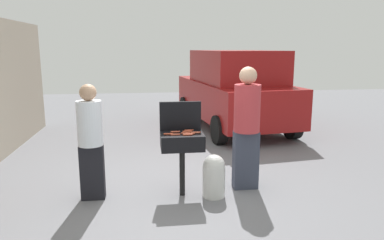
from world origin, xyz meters
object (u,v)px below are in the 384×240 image
at_px(person_right, 247,124).
at_px(parked_minivan, 234,89).
at_px(hot_dog_4, 175,132).
at_px(hot_dog_7, 187,132).
at_px(hot_dog_1, 189,130).
at_px(hot_dog_5, 190,134).
at_px(hot_dog_6, 176,135).
at_px(person_left, 91,138).
at_px(hot_dog_2, 168,134).
at_px(hot_dog_3, 196,133).
at_px(propane_tank, 214,175).
at_px(hot_dog_0, 188,135).
at_px(hot_dog_8, 186,133).
at_px(bbq_grill, 182,143).

xyz_separation_m(person_right, parked_minivan, (0.83, 4.13, 0.03)).
height_order(hot_dog_4, hot_dog_7, same).
xyz_separation_m(hot_dog_4, hot_dog_7, (0.17, -0.01, 0.00)).
bearing_deg(person_right, hot_dog_1, 17.05).
relative_size(hot_dog_5, hot_dog_6, 1.00).
xyz_separation_m(hot_dog_4, person_left, (-1.17, -0.03, -0.05)).
distance_m(hot_dog_4, hot_dog_7, 0.17).
relative_size(hot_dog_1, hot_dog_2, 1.00).
bearing_deg(hot_dog_3, propane_tank, -21.30).
relative_size(person_right, parked_minivan, 0.40).
height_order(hot_dog_0, hot_dog_8, same).
bearing_deg(hot_dog_0, bbq_grill, 117.34).
relative_size(hot_dog_4, hot_dog_6, 1.00).
bearing_deg(hot_dog_6, parked_minivan, 66.52).
bearing_deg(hot_dog_3, hot_dog_8, -169.97).
bearing_deg(hot_dog_7, hot_dog_1, 67.05).
bearing_deg(hot_dog_4, hot_dog_6, -93.43).
height_order(hot_dog_1, hot_dog_8, same).
relative_size(hot_dog_6, hot_dog_7, 1.00).
bearing_deg(hot_dog_2, person_left, 174.98).
distance_m(propane_tank, person_left, 1.79).
xyz_separation_m(hot_dog_8, parked_minivan, (1.76, 4.32, 0.10)).
relative_size(hot_dog_0, person_left, 0.08).
bearing_deg(hot_dog_2, hot_dog_7, 21.44).
bearing_deg(hot_dog_0, hot_dog_3, 40.72).
distance_m(hot_dog_0, hot_dog_8, 0.09).
bearing_deg(person_right, hot_dog_8, 27.40).
bearing_deg(parked_minivan, hot_dog_8, 60.46).
relative_size(hot_dog_0, hot_dog_4, 1.00).
bearing_deg(hot_dog_4, bbq_grill, -37.35).
height_order(hot_dog_6, hot_dog_7, same).
bearing_deg(person_right, person_left, 18.50).
height_order(hot_dog_2, hot_dog_3, same).
bearing_deg(hot_dog_7, hot_dog_0, -94.55).
bearing_deg(hot_dog_6, bbq_grill, 44.68).
bearing_deg(hot_dog_8, hot_dog_6, -158.67).
bearing_deg(hot_dog_5, hot_dog_8, 152.15).
xyz_separation_m(hot_dog_3, person_right, (0.78, 0.17, 0.07)).
distance_m(hot_dog_2, person_right, 1.19).
relative_size(hot_dog_0, hot_dog_2, 1.00).
relative_size(hot_dog_2, person_right, 0.07).
relative_size(hot_dog_8, person_right, 0.07).
xyz_separation_m(hot_dog_1, propane_tank, (0.33, -0.24, -0.60)).
bearing_deg(parked_minivan, propane_tank, 65.33).
height_order(hot_dog_8, propane_tank, hot_dog_8).
bearing_deg(hot_dog_1, person_right, 1.39).
xyz_separation_m(hot_dog_2, hot_dog_6, (0.09, -0.05, 0.00)).
distance_m(bbq_grill, person_left, 1.26).
relative_size(hot_dog_3, hot_dog_6, 1.00).
relative_size(hot_dog_8, person_left, 0.08).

